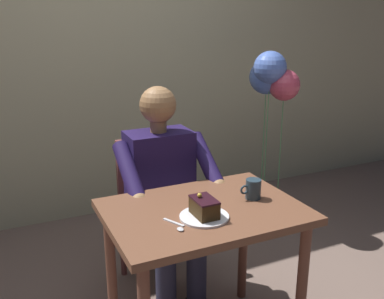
% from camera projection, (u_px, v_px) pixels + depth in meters
% --- Properties ---
extents(cafe_rear_panel, '(6.40, 0.12, 3.00)m').
position_uv_depth(cafe_rear_panel, '(99.00, 26.00, 3.27)').
color(cafe_rear_panel, tan).
rests_on(cafe_rear_panel, ground).
extents(dining_table, '(0.88, 0.63, 0.74)m').
position_uv_depth(dining_table, '(204.00, 231.00, 1.97)').
color(dining_table, brown).
rests_on(dining_table, ground).
extents(chair, '(0.42, 0.42, 0.88)m').
position_uv_depth(chair, '(155.00, 206.00, 2.58)').
color(chair, brown).
rests_on(chair, ground).
extents(seated_person, '(0.53, 0.58, 1.21)m').
position_uv_depth(seated_person, '(165.00, 193.00, 2.39)').
color(seated_person, '#201543').
rests_on(seated_person, ground).
extents(dessert_plate, '(0.21, 0.21, 0.01)m').
position_uv_depth(dessert_plate, '(204.00, 217.00, 1.84)').
color(dessert_plate, white).
rests_on(dessert_plate, dining_table).
extents(cake_slice, '(0.09, 0.14, 0.10)m').
position_uv_depth(cake_slice, '(204.00, 207.00, 1.83)').
color(cake_slice, '#372510').
rests_on(cake_slice, dessert_plate).
extents(coffee_cup, '(0.11, 0.07, 0.09)m').
position_uv_depth(coffee_cup, '(253.00, 189.00, 2.02)').
color(coffee_cup, '#253741').
rests_on(coffee_cup, dining_table).
extents(dessert_spoon, '(0.06, 0.14, 0.01)m').
position_uv_depth(dessert_spoon, '(177.00, 226.00, 1.76)').
color(dessert_spoon, silver).
rests_on(dessert_spoon, dining_table).
extents(balloon_display, '(0.33, 0.35, 1.35)m').
position_uv_depth(balloon_display, '(272.00, 87.00, 3.08)').
color(balloon_display, '#B2C1C6').
rests_on(balloon_display, ground).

